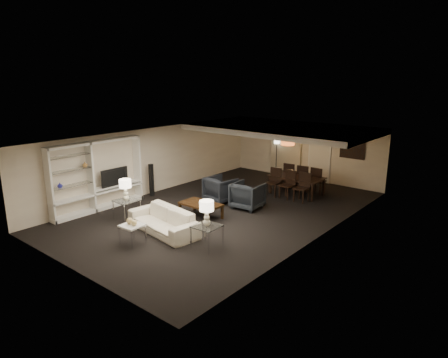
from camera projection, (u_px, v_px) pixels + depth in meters
floor at (224, 211)px, 13.43m from camera, size 11.00×11.00×0.00m
ceiling at (224, 137)px, 12.80m from camera, size 7.00×11.00×0.02m
wall_back at (305, 151)px, 17.21m from camera, size 7.00×0.02×2.50m
wall_front at (69, 220)px, 9.01m from camera, size 7.00×0.02×2.50m
wall_left at (154, 160)px, 15.27m from camera, size 0.02×11.00×2.50m
wall_right at (322, 194)px, 10.96m from camera, size 0.02×11.00×2.50m
ceiling_soffit at (282, 129)px, 15.43m from camera, size 7.00×4.00×0.20m
curtains at (286, 150)px, 17.72m from camera, size 1.50×0.12×2.40m
door at (319, 157)px, 16.81m from camera, size 0.90×0.05×2.10m
painting at (352, 150)px, 15.81m from camera, size 0.95×0.04×0.65m
media_unit at (97, 176)px, 13.24m from camera, size 0.38×3.40×2.35m
pendant_light at (288, 142)px, 15.37m from camera, size 0.52×0.52×0.24m
sofa at (163, 221)px, 11.53m from camera, size 2.51×1.27×0.70m
coffee_table at (201, 210)px, 12.75m from camera, size 1.32×0.77×0.47m
armchair_left at (221, 189)px, 14.33m from camera, size 1.08×1.10×0.89m
armchair_right at (248, 195)px, 13.59m from camera, size 1.04×1.07×0.89m
side_table_left at (127, 210)px, 12.59m from camera, size 0.68×0.68×0.62m
side_table_right at (207, 237)px, 10.49m from camera, size 0.69×0.69×0.62m
table_lamp_left at (126, 190)px, 12.42m from camera, size 0.41×0.41×0.68m
table_lamp_right at (207, 213)px, 10.32m from camera, size 0.40×0.40×0.68m
marble_table at (133, 234)px, 10.73m from camera, size 0.58×0.58×0.55m
gold_gourd_a at (130, 221)px, 10.70m from camera, size 0.18×0.18×0.18m
gold_gourd_b at (134, 223)px, 10.57m from camera, size 0.15×0.15×0.15m
television at (113, 176)px, 13.68m from camera, size 1.04×0.14×0.60m
vase_blue at (60, 185)px, 12.26m from camera, size 0.16×0.16×0.16m
vase_amber at (85, 164)px, 12.81m from camera, size 0.16×0.16×0.16m
floor_speaker at (151, 180)px, 14.95m from camera, size 0.15×0.15×1.22m
dining_table at (296, 186)px, 15.15m from camera, size 2.01×1.13×0.70m
chair_nl at (273, 182)px, 14.99m from camera, size 0.52×0.52×1.05m
chair_nm at (287, 185)px, 14.62m from camera, size 0.54×0.54×1.05m
chair_nr at (302, 188)px, 14.25m from camera, size 0.50×0.50×1.05m
chair_fl at (291, 176)px, 15.96m from camera, size 0.53×0.53×1.05m
chair_fm at (304, 178)px, 15.59m from camera, size 0.54×0.54×1.05m
chair_fr at (318, 180)px, 15.22m from camera, size 0.49×0.49×1.05m
floor_lamp at (276, 157)px, 17.87m from camera, size 0.27×0.27×1.70m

